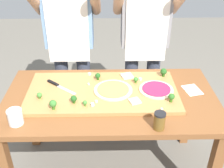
# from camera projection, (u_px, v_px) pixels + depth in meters

# --- Properties ---
(prep_table) EXTENTS (1.52, 0.81, 0.76)m
(prep_table) POSITION_uv_depth(u_px,v_px,m) (111.00, 109.00, 2.04)
(prep_table) COLOR brown
(prep_table) RESTS_ON ground
(cutting_board) EXTENTS (1.08, 0.54, 0.03)m
(cutting_board) POSITION_uv_depth(u_px,v_px,m) (103.00, 92.00, 2.01)
(cutting_board) COLOR #B27F47
(cutting_board) RESTS_ON prep_table
(chefs_knife) EXTENTS (0.23, 0.20, 0.02)m
(chefs_knife) POSITION_uv_depth(u_px,v_px,m) (57.00, 85.00, 2.05)
(chefs_knife) COLOR #B7BABF
(chefs_knife) RESTS_ON cutting_board
(pizza_whole_pesto_green) EXTENTS (0.28, 0.28, 0.02)m
(pizza_whole_pesto_green) POSITION_uv_depth(u_px,v_px,m) (113.00, 90.00, 2.00)
(pizza_whole_pesto_green) COLOR beige
(pizza_whole_pesto_green) RESTS_ON cutting_board
(pizza_whole_beet_magenta) EXTENTS (0.25, 0.25, 0.02)m
(pizza_whole_beet_magenta) POSITION_uv_depth(u_px,v_px,m) (156.00, 89.00, 2.00)
(pizza_whole_beet_magenta) COLOR beige
(pizza_whole_beet_magenta) RESTS_ON cutting_board
(pizza_slice_far_left) EXTENTS (0.09, 0.09, 0.01)m
(pizza_slice_far_left) POSITION_uv_depth(u_px,v_px,m) (135.00, 101.00, 1.88)
(pizza_slice_far_left) COLOR beige
(pizza_slice_far_left) RESTS_ON cutting_board
(pizza_slice_center) EXTENTS (0.11, 0.11, 0.01)m
(pizza_slice_center) POSITION_uv_depth(u_px,v_px,m) (127.00, 76.00, 2.17)
(pizza_slice_center) COLOR beige
(pizza_slice_center) RESTS_ON cutting_board
(broccoli_floret_center_left) EXTENTS (0.05, 0.05, 0.07)m
(broccoli_floret_center_left) POSITION_uv_depth(u_px,v_px,m) (53.00, 104.00, 1.79)
(broccoli_floret_center_left) COLOR #3F7220
(broccoli_floret_center_left) RESTS_ON cutting_board
(broccoli_floret_front_right) EXTENTS (0.03, 0.03, 0.04)m
(broccoli_floret_front_right) POSITION_uv_depth(u_px,v_px,m) (85.00, 103.00, 1.83)
(broccoli_floret_front_right) COLOR #487A23
(broccoli_floret_front_right) RESTS_ON cutting_board
(broccoli_floret_back_mid) EXTENTS (0.04, 0.04, 0.05)m
(broccoli_floret_back_mid) POSITION_uv_depth(u_px,v_px,m) (39.00, 95.00, 1.91)
(broccoli_floret_back_mid) COLOR #487A23
(broccoli_floret_back_mid) RESTS_ON cutting_board
(broccoli_floret_front_left) EXTENTS (0.04, 0.04, 0.06)m
(broccoli_floret_front_left) POSITION_uv_depth(u_px,v_px,m) (74.00, 99.00, 1.86)
(broccoli_floret_front_left) COLOR #2C5915
(broccoli_floret_front_left) RESTS_ON cutting_board
(broccoli_floret_front_mid) EXTENTS (0.04, 0.04, 0.05)m
(broccoli_floret_front_mid) POSITION_uv_depth(u_px,v_px,m) (136.00, 80.00, 2.08)
(broccoli_floret_front_mid) COLOR #3F7220
(broccoli_floret_front_mid) RESTS_ON cutting_board
(broccoli_floret_back_right) EXTENTS (0.04, 0.04, 0.06)m
(broccoli_floret_back_right) POSITION_uv_depth(u_px,v_px,m) (171.00, 97.00, 1.87)
(broccoli_floret_back_right) COLOR #366618
(broccoli_floret_back_right) RESTS_ON cutting_board
(broccoli_floret_center_right) EXTENTS (0.05, 0.05, 0.07)m
(broccoli_floret_center_right) POSITION_uv_depth(u_px,v_px,m) (164.00, 72.00, 2.16)
(broccoli_floret_center_right) COLOR #2C5915
(broccoli_floret_center_right) RESTS_ON cutting_board
(broccoli_floret_back_left) EXTENTS (0.04, 0.04, 0.06)m
(broccoli_floret_back_left) POSITION_uv_depth(u_px,v_px,m) (98.00, 76.00, 2.12)
(broccoli_floret_back_left) COLOR #2C5915
(broccoli_floret_back_left) RESTS_ON cutting_board
(cheese_crumble_a) EXTENTS (0.02, 0.02, 0.01)m
(cheese_crumble_a) POSITION_uv_depth(u_px,v_px,m) (162.00, 109.00, 1.80)
(cheese_crumble_a) COLOR silver
(cheese_crumble_a) RESTS_ON cutting_board
(cheese_crumble_b) EXTENTS (0.03, 0.03, 0.02)m
(cheese_crumble_b) POSITION_uv_depth(u_px,v_px,m) (92.00, 105.00, 1.84)
(cheese_crumble_b) COLOR white
(cheese_crumble_b) RESTS_ON cutting_board
(cheese_crumble_c) EXTENTS (0.03, 0.03, 0.02)m
(cheese_crumble_c) POSITION_uv_depth(u_px,v_px,m) (140.00, 79.00, 2.12)
(cheese_crumble_c) COLOR silver
(cheese_crumble_c) RESTS_ON cutting_board
(cheese_crumble_d) EXTENTS (0.03, 0.03, 0.02)m
(cheese_crumble_d) POSITION_uv_depth(u_px,v_px,m) (90.00, 74.00, 2.19)
(cheese_crumble_d) COLOR silver
(cheese_crumble_d) RESTS_ON cutting_board
(cheese_crumble_e) EXTENTS (0.02, 0.02, 0.01)m
(cheese_crumble_e) POSITION_uv_depth(u_px,v_px,m) (88.00, 84.00, 2.07)
(cheese_crumble_e) COLOR silver
(cheese_crumble_e) RESTS_ON cutting_board
(cheese_crumble_f) EXTENTS (0.02, 0.02, 0.02)m
(cheese_crumble_f) POSITION_uv_depth(u_px,v_px,m) (96.00, 101.00, 1.88)
(cheese_crumble_f) COLOR silver
(cheese_crumble_f) RESTS_ON cutting_board
(flour_cup) EXTENTS (0.09, 0.09, 0.10)m
(flour_cup) POSITION_uv_depth(u_px,v_px,m) (15.00, 118.00, 1.71)
(flour_cup) COLOR white
(flour_cup) RESTS_ON prep_table
(sauce_jar) EXTENTS (0.07, 0.07, 0.12)m
(sauce_jar) POSITION_uv_depth(u_px,v_px,m) (159.00, 121.00, 1.66)
(sauce_jar) COLOR brown
(sauce_jar) RESTS_ON prep_table
(recipe_note) EXTENTS (0.14, 0.17, 0.00)m
(recipe_note) POSITION_uv_depth(u_px,v_px,m) (192.00, 90.00, 2.06)
(recipe_note) COLOR white
(recipe_note) RESTS_ON prep_table
(cook_left) EXTENTS (0.54, 0.39, 1.67)m
(cook_left) POSITION_uv_depth(u_px,v_px,m) (70.00, 34.00, 2.36)
(cook_left) COLOR #333847
(cook_left) RESTS_ON ground
(cook_right) EXTENTS (0.54, 0.39, 1.67)m
(cook_right) POSITION_uv_depth(u_px,v_px,m) (145.00, 33.00, 2.37)
(cook_right) COLOR #333847
(cook_right) RESTS_ON ground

